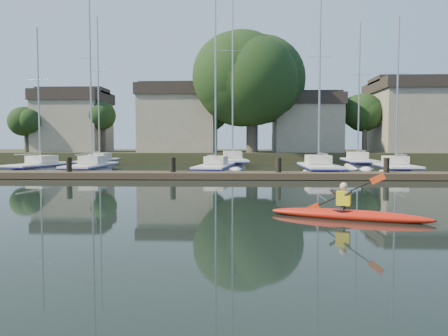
{
  "coord_description": "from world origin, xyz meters",
  "views": [
    {
      "loc": [
        0.92,
        -10.64,
        2.07
      ],
      "look_at": [
        0.32,
        4.04,
        1.2
      ],
      "focal_mm": 35.0,
      "sensor_mm": 36.0,
      "label": 1
    }
  ],
  "objects_px": {
    "sailboat_4": "(396,176)",
    "sailboat_6": "(233,168)",
    "sailboat_0": "(39,174)",
    "sailboat_5": "(99,168)",
    "sailboat_3": "(319,177)",
    "sailboat_7": "(358,169)",
    "kayak": "(348,213)",
    "dock": "(225,175)",
    "sailboat_1": "(91,175)",
    "sailboat_2": "(215,176)"
  },
  "relations": [
    {
      "from": "sailboat_4",
      "to": "sailboat_6",
      "type": "xyz_separation_m",
      "value": [
        -10.95,
        8.57,
        -0.01
      ]
    },
    {
      "from": "sailboat_0",
      "to": "sailboat_6",
      "type": "relative_size",
      "value": 0.66
    },
    {
      "from": "sailboat_4",
      "to": "sailboat_5",
      "type": "height_order",
      "value": "sailboat_5"
    },
    {
      "from": "sailboat_3",
      "to": "sailboat_5",
      "type": "bearing_deg",
      "value": 153.69
    },
    {
      "from": "sailboat_6",
      "to": "sailboat_7",
      "type": "height_order",
      "value": "sailboat_6"
    },
    {
      "from": "sailboat_7",
      "to": "sailboat_5",
      "type": "bearing_deg",
      "value": -175.05
    },
    {
      "from": "sailboat_0",
      "to": "sailboat_7",
      "type": "bearing_deg",
      "value": 27.31
    },
    {
      "from": "kayak",
      "to": "sailboat_3",
      "type": "distance_m",
      "value": 16.73
    },
    {
      "from": "sailboat_5",
      "to": "dock",
      "type": "bearing_deg",
      "value": -47.16
    },
    {
      "from": "sailboat_4",
      "to": "sailboat_7",
      "type": "relative_size",
      "value": 0.85
    },
    {
      "from": "sailboat_1",
      "to": "sailboat_7",
      "type": "relative_size",
      "value": 0.99
    },
    {
      "from": "dock",
      "to": "sailboat_1",
      "type": "bearing_deg",
      "value": 154.49
    },
    {
      "from": "sailboat_2",
      "to": "sailboat_3",
      "type": "relative_size",
      "value": 1.07
    },
    {
      "from": "sailboat_0",
      "to": "sailboat_1",
      "type": "height_order",
      "value": "sailboat_1"
    },
    {
      "from": "sailboat_0",
      "to": "sailboat_6",
      "type": "height_order",
      "value": "sailboat_6"
    },
    {
      "from": "sailboat_2",
      "to": "sailboat_7",
      "type": "xyz_separation_m",
      "value": [
        11.61,
        8.2,
        -0.02
      ]
    },
    {
      "from": "dock",
      "to": "sailboat_5",
      "type": "bearing_deg",
      "value": 132.55
    },
    {
      "from": "sailboat_3",
      "to": "kayak",
      "type": "bearing_deg",
      "value": -97.14
    },
    {
      "from": "sailboat_1",
      "to": "sailboat_6",
      "type": "distance_m",
      "value": 12.73
    },
    {
      "from": "kayak",
      "to": "dock",
      "type": "relative_size",
      "value": 0.12
    },
    {
      "from": "sailboat_2",
      "to": "sailboat_7",
      "type": "distance_m",
      "value": 14.21
    },
    {
      "from": "sailboat_4",
      "to": "sailboat_6",
      "type": "bearing_deg",
      "value": 147.24
    },
    {
      "from": "kayak",
      "to": "sailboat_3",
      "type": "bearing_deg",
      "value": 103.56
    },
    {
      "from": "sailboat_4",
      "to": "sailboat_5",
      "type": "distance_m",
      "value": 23.87
    },
    {
      "from": "dock",
      "to": "sailboat_4",
      "type": "height_order",
      "value": "sailboat_4"
    },
    {
      "from": "sailboat_1",
      "to": "sailboat_3",
      "type": "relative_size",
      "value": 1.02
    },
    {
      "from": "dock",
      "to": "sailboat_7",
      "type": "bearing_deg",
      "value": 49.36
    },
    {
      "from": "sailboat_0",
      "to": "sailboat_2",
      "type": "height_order",
      "value": "sailboat_2"
    },
    {
      "from": "sailboat_2",
      "to": "kayak",
      "type": "bearing_deg",
      "value": -69.19
    },
    {
      "from": "dock",
      "to": "sailboat_5",
      "type": "height_order",
      "value": "sailboat_5"
    },
    {
      "from": "kayak",
      "to": "dock",
      "type": "xyz_separation_m",
      "value": [
        -3.79,
        12.82,
        0.04
      ]
    },
    {
      "from": "dock",
      "to": "sailboat_5",
      "type": "distance_m",
      "value": 16.85
    },
    {
      "from": "sailboat_2",
      "to": "sailboat_6",
      "type": "bearing_deg",
      "value": 89.07
    },
    {
      "from": "kayak",
      "to": "sailboat_1",
      "type": "height_order",
      "value": "sailboat_1"
    },
    {
      "from": "sailboat_5",
      "to": "sailboat_2",
      "type": "bearing_deg",
      "value": -37.2
    },
    {
      "from": "sailboat_4",
      "to": "kayak",
      "type": "bearing_deg",
      "value": -107.68
    },
    {
      "from": "kayak",
      "to": "sailboat_2",
      "type": "height_order",
      "value": "sailboat_2"
    },
    {
      "from": "sailboat_1",
      "to": "sailboat_4",
      "type": "distance_m",
      "value": 20.37
    },
    {
      "from": "sailboat_2",
      "to": "sailboat_6",
      "type": "distance_m",
      "value": 8.73
    },
    {
      "from": "sailboat_5",
      "to": "sailboat_6",
      "type": "height_order",
      "value": "sailboat_6"
    },
    {
      "from": "sailboat_2",
      "to": "sailboat_3",
      "type": "distance_m",
      "value": 6.81
    },
    {
      "from": "sailboat_0",
      "to": "sailboat_4",
      "type": "height_order",
      "value": "sailboat_4"
    },
    {
      "from": "sailboat_7",
      "to": "sailboat_1",
      "type": "bearing_deg",
      "value": -153.3
    },
    {
      "from": "sailboat_0",
      "to": "sailboat_7",
      "type": "xyz_separation_m",
      "value": [
        24.02,
        7.29,
        -0.02
      ]
    },
    {
      "from": "sailboat_3",
      "to": "sailboat_2",
      "type": "bearing_deg",
      "value": 175.47
    },
    {
      "from": "sailboat_0",
      "to": "sailboat_6",
      "type": "bearing_deg",
      "value": 40.47
    },
    {
      "from": "sailboat_0",
      "to": "sailboat_5",
      "type": "relative_size",
      "value": 0.8
    },
    {
      "from": "sailboat_4",
      "to": "sailboat_3",
      "type": "bearing_deg",
      "value": -167.36
    },
    {
      "from": "sailboat_3",
      "to": "sailboat_7",
      "type": "bearing_deg",
      "value": 61.42
    },
    {
      "from": "dock",
      "to": "sailboat_4",
      "type": "xyz_separation_m",
      "value": [
        11.1,
        4.43,
        -0.39
      ]
    }
  ]
}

